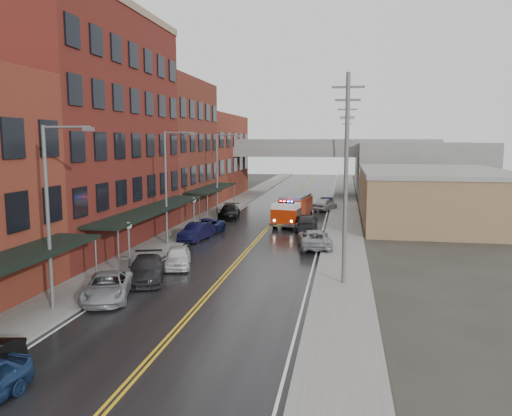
{
  "coord_description": "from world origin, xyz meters",
  "views": [
    {
      "loc": [
        7.15,
        -13.41,
        8.27
      ],
      "look_at": [
        0.27,
        25.03,
        3.0
      ],
      "focal_mm": 35.0,
      "sensor_mm": 36.0,
      "label": 1
    }
  ],
  "objects": [
    {
      "name": "parked_car_left_7",
      "position": [
        -5.0,
        38.12,
        0.73
      ],
      "size": [
        2.64,
        5.22,
        1.45
      ],
      "primitive_type": "imported",
      "rotation": [
        0.0,
        0.0,
        0.12
      ],
      "color": "black",
      "rests_on": "ground"
    },
    {
      "name": "sidewalk_left",
      "position": [
        -7.3,
        30.0,
        0.07
      ],
      "size": [
        3.0,
        160.0,
        0.15
      ],
      "primitive_type": "cube",
      "color": "slate",
      "rests_on": "ground"
    },
    {
      "name": "curb_left",
      "position": [
        -5.65,
        30.0,
        0.07
      ],
      "size": [
        0.3,
        160.0,
        0.15
      ],
      "primitive_type": "cube",
      "color": "gray",
      "rests_on": "ground"
    },
    {
      "name": "parked_car_right_2",
      "position": [
        4.87,
        46.2,
        0.75
      ],
      "size": [
        3.18,
        4.77,
        1.51
      ],
      "primitive_type": "imported",
      "rotation": [
        0.0,
        0.0,
        2.8
      ],
      "color": "silver",
      "rests_on": "ground"
    },
    {
      "name": "right_far_block",
      "position": [
        18.0,
        70.0,
        4.0
      ],
      "size": [
        18.0,
        30.0,
        8.0
      ],
      "primitive_type": "cube",
      "color": "slate",
      "rests_on": "ground"
    },
    {
      "name": "street_lamp_2",
      "position": [
        -6.55,
        40.0,
        5.19
      ],
      "size": [
        2.64,
        0.22,
        9.0
      ],
      "color": "#59595B",
      "rests_on": "ground"
    },
    {
      "name": "parked_car_right_1",
      "position": [
        3.73,
        32.49,
        0.73
      ],
      "size": [
        2.3,
        5.14,
        1.46
      ],
      "primitive_type": "imported",
      "rotation": [
        0.0,
        0.0,
        3.19
      ],
      "color": "black",
      "rests_on": "ground"
    },
    {
      "name": "brick_building_far",
      "position": [
        -13.3,
        58.0,
        6.0
      ],
      "size": [
        9.0,
        20.0,
        12.0
      ],
      "primitive_type": "cube",
      "color": "maroon",
      "rests_on": "ground"
    },
    {
      "name": "awning_1",
      "position": [
        -7.49,
        23.0,
        2.99
      ],
      "size": [
        2.6,
        18.0,
        3.09
      ],
      "color": "black",
      "rests_on": "ground"
    },
    {
      "name": "sidewalk_right",
      "position": [
        7.3,
        30.0,
        0.07
      ],
      "size": [
        3.0,
        160.0,
        0.15
      ],
      "primitive_type": "cube",
      "color": "slate",
      "rests_on": "ground"
    },
    {
      "name": "parked_car_left_2",
      "position": [
        -5.0,
        10.2,
        0.67
      ],
      "size": [
        3.55,
        5.26,
        1.34
      ],
      "primitive_type": "imported",
      "rotation": [
        0.0,
        0.0,
        0.3
      ],
      "color": "gray",
      "rests_on": "ground"
    },
    {
      "name": "parked_car_left_3",
      "position": [
        -4.36,
        13.84,
        0.71
      ],
      "size": [
        3.41,
        5.28,
        1.42
      ],
      "primitive_type": "imported",
      "rotation": [
        0.0,
        0.0,
        0.31
      ],
      "color": "black",
      "rests_on": "ground"
    },
    {
      "name": "parked_car_left_4",
      "position": [
        -3.6,
        17.28,
        0.69
      ],
      "size": [
        2.67,
        4.34,
        1.38
      ],
      "primitive_type": "imported",
      "rotation": [
        0.0,
        0.0,
        0.28
      ],
      "color": "silver",
      "rests_on": "ground"
    },
    {
      "name": "parked_car_left_5",
      "position": [
        -5.0,
        26.13,
        0.72
      ],
      "size": [
        2.17,
        4.54,
        1.43
      ],
      "primitive_type": "imported",
      "rotation": [
        0.0,
        0.0,
        -0.15
      ],
      "color": "black",
      "rests_on": "ground"
    },
    {
      "name": "street_lamp_0",
      "position": [
        -6.55,
        8.0,
        5.19
      ],
      "size": [
        2.64,
        0.22,
        9.0
      ],
      "color": "#59595B",
      "rests_on": "ground"
    },
    {
      "name": "globe_lamp_2",
      "position": [
        -6.4,
        30.0,
        2.31
      ],
      "size": [
        0.44,
        0.44,
        3.12
      ],
      "color": "#59595B",
      "rests_on": "ground"
    },
    {
      "name": "brick_building_c",
      "position": [
        -13.3,
        40.5,
        7.5
      ],
      "size": [
        9.0,
        15.0,
        15.0
      ],
      "primitive_type": "cube",
      "color": "maroon",
      "rests_on": "ground"
    },
    {
      "name": "brick_building_b",
      "position": [
        -13.3,
        23.0,
        9.0
      ],
      "size": [
        9.0,
        20.0,
        18.0
      ],
      "primitive_type": "cube",
      "color": "maroon",
      "rests_on": "ground"
    },
    {
      "name": "utility_pole_0",
      "position": [
        7.2,
        15.0,
        6.31
      ],
      "size": [
        1.8,
        0.24,
        12.0
      ],
      "color": "#59595B",
      "rests_on": "ground"
    },
    {
      "name": "parked_car_right_0",
      "position": [
        4.91,
        24.85,
        0.72
      ],
      "size": [
        3.09,
        5.49,
        1.45
      ],
      "primitive_type": "imported",
      "rotation": [
        0.0,
        0.0,
        3.28
      ],
      "color": "gray",
      "rests_on": "ground"
    },
    {
      "name": "globe_lamp_1",
      "position": [
        -6.4,
        16.0,
        2.31
      ],
      "size": [
        0.44,
        0.44,
        3.12
      ],
      "color": "#59595B",
      "rests_on": "ground"
    },
    {
      "name": "tan_building",
      "position": [
        16.0,
        40.0,
        2.5
      ],
      "size": [
        14.0,
        22.0,
        5.0
      ],
      "primitive_type": "cube",
      "color": "#8B694B",
      "rests_on": "ground"
    },
    {
      "name": "awning_2",
      "position": [
        -7.49,
        40.5,
        2.99
      ],
      "size": [
        2.6,
        13.0,
        3.09
      ],
      "color": "black",
      "rests_on": "ground"
    },
    {
      "name": "parked_car_right_3",
      "position": [
        5.0,
        48.77,
        0.67
      ],
      "size": [
        1.66,
        4.15,
        1.34
      ],
      "primitive_type": "imported",
      "rotation": [
        0.0,
        0.0,
        3.08
      ],
      "color": "black",
      "rests_on": "ground"
    },
    {
      "name": "street_lamp_1",
      "position": [
        -6.55,
        24.0,
        5.19
      ],
      "size": [
        2.64,
        0.22,
        9.0
      ],
      "color": "#59595B",
      "rests_on": "ground"
    },
    {
      "name": "utility_pole_2",
      "position": [
        7.2,
        55.0,
        6.31
      ],
      "size": [
        1.8,
        0.24,
        12.0
      ],
      "color": "#59595B",
      "rests_on": "ground"
    },
    {
      "name": "fire_truck",
      "position": [
        2.09,
        35.62,
        1.52
      ],
      "size": [
        3.92,
        7.95,
        2.81
      ],
      "rotation": [
        0.0,
        0.0,
        -0.14
      ],
      "color": "#992207",
      "rests_on": "ground"
    },
    {
      "name": "road",
      "position": [
        0.0,
        30.0,
        0.01
      ],
      "size": [
        11.0,
        160.0,
        0.02
      ],
      "primitive_type": "cube",
      "color": "black",
      "rests_on": "ground"
    },
    {
      "name": "utility_pole_1",
      "position": [
        7.2,
        35.0,
        6.31
      ],
      "size": [
        1.8,
        0.24,
        12.0
      ],
      "color": "#59595B",
      "rests_on": "ground"
    },
    {
      "name": "ground",
      "position": [
        0.0,
        0.0,
        0.0
      ],
      "size": [
        220.0,
        220.0,
        0.0
      ],
      "primitive_type": "plane",
      "color": "#2D2B26",
      "rests_on": "ground"
    },
    {
      "name": "parked_car_left_6",
      "position": [
        -5.0,
        28.8,
        0.68
      ],
      "size": [
        2.94,
        5.15,
        1.35
      ],
      "primitive_type": "imported",
      "rotation": [
        0.0,
        0.0,
        -0.15
      ],
      "color": "#121A45",
      "rests_on": "ground"
    },
    {
      "name": "overpass",
      "position": [
        0.0,
        62.0,
        5.99
      ],
      "size": [
        40.0,
        10.0,
        7.5
      ],
      "color": "slate",
      "rests_on": "ground"
    },
    {
      "name": "curb_right",
      "position": [
        5.65,
        30.0,
        0.07
      ],
      "size": [
        0.3,
        160.0,
        0.15
      ],
      "primitive_type": "cube",
      "color": "gray",
      "rests_on": "ground"
    }
  ]
}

